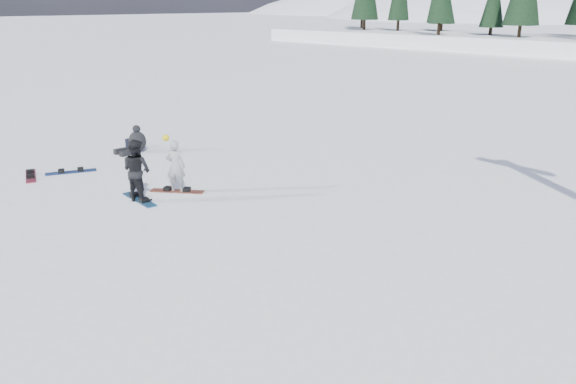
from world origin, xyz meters
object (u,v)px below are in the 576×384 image
(snowboarder_man, at_px, (137,170))
(snowboard_loose_b, at_px, (31,176))
(gear_bag, at_px, (133,143))
(seated_rider, at_px, (136,142))
(snowboard_loose_a, at_px, (71,172))
(snowboarder_woman, at_px, (175,166))

(snowboarder_man, xyz_separation_m, snowboard_loose_b, (-4.25, -1.16, -0.81))
(snowboard_loose_b, bearing_deg, snowboarder_man, 36.53)
(snowboarder_man, xyz_separation_m, gear_bag, (-5.26, 2.93, -0.68))
(seated_rider, height_order, gear_bag, seated_rider)
(seated_rider, height_order, snowboard_loose_a, seated_rider)
(snowboarder_woman, relative_size, snowboard_loose_a, 1.08)
(seated_rider, bearing_deg, snowboarder_woman, -23.91)
(snowboarder_woman, xyz_separation_m, gear_bag, (-5.39, 1.82, -0.60))
(snowboarder_woman, xyz_separation_m, snowboard_loose_a, (-3.90, -1.23, -0.74))
(snowboarder_man, height_order, gear_bag, snowboarder_man)
(snowboarder_woman, distance_m, gear_bag, 5.72)
(snowboarder_man, height_order, snowboard_loose_a, snowboarder_man)
(snowboarder_woman, bearing_deg, gear_bag, -54.36)
(snowboard_loose_b, relative_size, snowboard_loose_a, 1.00)
(gear_bag, height_order, snowboard_loose_b, gear_bag)
(seated_rider, bearing_deg, snowboard_loose_a, -79.64)
(gear_bag, distance_m, snowboard_loose_b, 4.22)
(gear_bag, height_order, snowboard_loose_a, gear_bag)
(snowboarder_man, distance_m, snowboard_loose_a, 3.85)
(snowboarder_woman, distance_m, seated_rider, 4.96)
(seated_rider, bearing_deg, snowboard_loose_b, -91.04)
(snowboarder_man, relative_size, gear_bag, 3.68)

